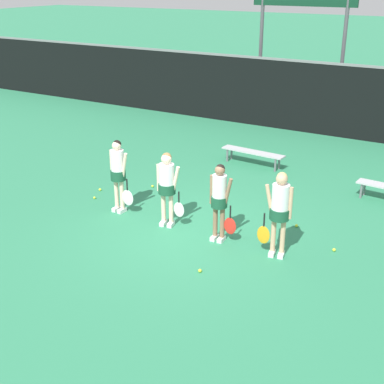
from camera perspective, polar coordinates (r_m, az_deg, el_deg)
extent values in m
plane|color=#2D7F56|center=(11.89, -0.30, -4.11)|extent=(140.00, 140.00, 0.00)
cube|color=black|center=(19.38, 13.58, 9.53)|extent=(60.00, 0.06, 2.45)
cube|color=slate|center=(19.15, 13.92, 13.22)|extent=(60.00, 0.08, 0.08)
cylinder|color=#515156|center=(21.93, 7.38, 15.51)|extent=(0.14, 0.14, 5.58)
cylinder|color=#515156|center=(20.87, 15.86, 14.55)|extent=(0.14, 0.14, 5.58)
cylinder|color=slate|center=(14.40, 17.91, 0.42)|extent=(0.06, 0.06, 0.38)
cylinder|color=slate|center=(14.17, 17.59, 0.11)|extent=(0.06, 0.06, 0.38)
cube|color=#B2B2B7|center=(15.92, 6.52, 4.26)|extent=(1.97, 0.49, 0.04)
cylinder|color=slate|center=(15.76, 9.28, 3.11)|extent=(0.06, 0.06, 0.39)
cylinder|color=slate|center=(15.54, 8.87, 2.86)|extent=(0.06, 0.06, 0.39)
cylinder|color=slate|center=(16.46, 4.24, 4.16)|extent=(0.06, 0.06, 0.39)
cylinder|color=slate|center=(16.25, 3.79, 3.94)|extent=(0.06, 0.06, 0.39)
cylinder|color=beige|center=(12.73, -7.47, -0.39)|extent=(0.10, 0.10, 0.84)
cylinder|color=beige|center=(12.84, -8.05, -0.23)|extent=(0.10, 0.10, 0.84)
cube|color=white|center=(12.86, -7.48, -1.97)|extent=(0.12, 0.25, 0.09)
cube|color=white|center=(12.97, -8.05, -1.80)|extent=(0.12, 0.25, 0.09)
cylinder|color=#194C33|center=(12.60, -7.88, 1.80)|extent=(0.36, 0.36, 0.24)
cylinder|color=white|center=(12.52, -7.94, 2.94)|extent=(0.31, 0.31, 0.70)
sphere|color=beige|center=(12.38, -8.05, 4.93)|extent=(0.21, 0.21, 0.21)
sphere|color=black|center=(12.38, -8.00, 5.07)|extent=(0.19, 0.19, 0.19)
cylinder|color=beige|center=(12.40, -7.26, 2.72)|extent=(0.22, 0.09, 0.66)
cylinder|color=beige|center=(12.64, -8.57, 3.03)|extent=(0.08, 0.08, 0.66)
cylinder|color=black|center=(12.48, -6.95, 0.79)|extent=(0.03, 0.03, 0.28)
ellipsoid|color=silver|center=(12.60, -6.88, -0.61)|extent=(0.32, 0.03, 0.38)
cylinder|color=beige|center=(11.95, -2.24, -1.83)|extent=(0.10, 0.10, 0.81)
cylinder|color=beige|center=(12.02, -3.06, -1.71)|extent=(0.10, 0.10, 0.81)
cube|color=white|center=(12.08, -2.27, -3.45)|extent=(0.15, 0.26, 0.09)
cube|color=white|center=(12.14, -3.08, -3.32)|extent=(0.15, 0.26, 0.09)
cylinder|color=#194C33|center=(11.80, -2.69, 0.38)|extent=(0.39, 0.39, 0.22)
cylinder|color=white|center=(11.71, -2.71, 1.50)|extent=(0.33, 0.33, 0.65)
sphere|color=beige|center=(11.56, -2.75, 3.54)|extent=(0.23, 0.23, 0.23)
sphere|color=olive|center=(11.57, -2.72, 3.70)|extent=(0.21, 0.21, 0.21)
cylinder|color=beige|center=(11.64, -1.77, 1.32)|extent=(0.21, 0.11, 0.62)
cylinder|color=beige|center=(11.78, -3.60, 1.55)|extent=(0.08, 0.08, 0.62)
cylinder|color=black|center=(11.74, -1.42, -0.54)|extent=(0.03, 0.03, 0.26)
ellipsoid|color=silver|center=(11.86, -1.40, -1.89)|extent=(0.27, 0.03, 0.35)
cylinder|color=#8C664C|center=(11.29, 3.25, -3.37)|extent=(0.10, 0.10, 0.81)
cylinder|color=#8C664C|center=(11.35, 2.50, -3.21)|extent=(0.10, 0.10, 0.81)
cube|color=white|center=(11.42, 3.15, -5.06)|extent=(0.12, 0.24, 0.09)
cube|color=white|center=(11.48, 2.40, -4.89)|extent=(0.12, 0.24, 0.09)
cylinder|color=#194C33|center=(11.12, 2.92, -1.03)|extent=(0.34, 0.34, 0.23)
cylinder|color=white|center=(11.02, 2.94, 0.18)|extent=(0.30, 0.30, 0.67)
sphere|color=#8C664C|center=(10.86, 2.99, 2.33)|extent=(0.21, 0.21, 0.21)
sphere|color=black|center=(10.87, 3.04, 2.49)|extent=(0.19, 0.19, 0.19)
cylinder|color=#8C664C|center=(10.95, 3.83, -0.06)|extent=(0.21, 0.09, 0.64)
cylinder|color=#8C664C|center=(11.09, 2.11, 0.28)|extent=(0.08, 0.08, 0.63)
cylinder|color=black|center=(11.07, 4.12, -2.11)|extent=(0.03, 0.03, 0.27)
ellipsoid|color=red|center=(11.21, 4.07, -3.63)|extent=(0.28, 0.03, 0.38)
cylinder|color=tan|center=(10.81, 9.64, -4.78)|extent=(0.10, 0.10, 0.85)
cylinder|color=tan|center=(10.84, 8.66, -4.64)|extent=(0.10, 0.10, 0.85)
cube|color=white|center=(10.96, 9.48, -6.61)|extent=(0.15, 0.26, 0.09)
cube|color=white|center=(10.98, 8.52, -6.47)|extent=(0.15, 0.26, 0.09)
cylinder|color=#194C33|center=(10.61, 9.31, -2.30)|extent=(0.39, 0.39, 0.22)
cylinder|color=white|center=(10.50, 9.40, -0.97)|extent=(0.34, 0.34, 0.69)
sphere|color=tan|center=(10.33, 9.56, 1.36)|extent=(0.23, 0.23, 0.23)
sphere|color=#D8B772|center=(10.34, 9.59, 1.55)|extent=(0.21, 0.21, 0.21)
cylinder|color=tan|center=(10.54, 8.27, -0.89)|extent=(0.22, 0.11, 0.66)
cylinder|color=tan|center=(10.48, 10.47, -1.18)|extent=(0.08, 0.08, 0.65)
cylinder|color=black|center=(10.71, 7.71, -2.95)|extent=(0.03, 0.03, 0.28)
ellipsoid|color=orange|center=(10.85, 7.62, -4.55)|extent=(0.27, 0.03, 0.39)
sphere|color=#CCE033|center=(12.26, 11.08, -3.54)|extent=(0.07, 0.07, 0.07)
sphere|color=#CCE033|center=(11.94, 2.50, -3.83)|extent=(0.07, 0.07, 0.07)
sphere|color=#CCE033|center=(10.29, 0.85, -8.39)|extent=(0.07, 0.07, 0.07)
sphere|color=#CCE033|center=(13.73, -10.36, -0.61)|extent=(0.06, 0.06, 0.06)
sphere|color=#CCE033|center=(14.28, -4.24, 0.63)|extent=(0.07, 0.07, 0.07)
sphere|color=#CCE033|center=(11.39, 14.91, -5.98)|extent=(0.07, 0.07, 0.07)
sphere|color=#CCE033|center=(12.39, 8.80, -3.07)|extent=(0.07, 0.07, 0.07)
sphere|color=#CCE033|center=(14.22, -9.78, 0.25)|extent=(0.07, 0.07, 0.07)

